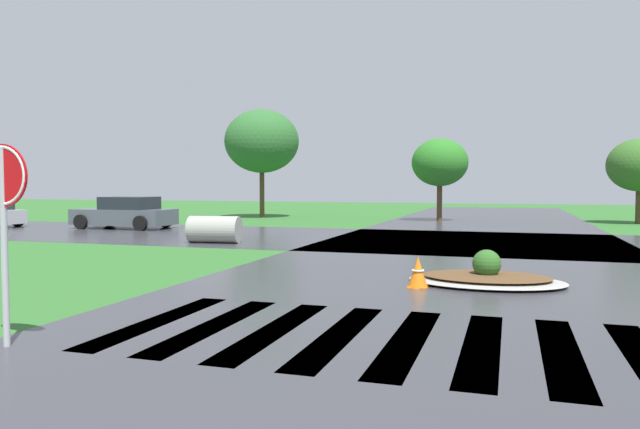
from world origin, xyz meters
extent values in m
cube|color=#35353A|center=(0.00, 10.00, 0.00)|extent=(10.01, 80.00, 0.01)
cube|color=#35353A|center=(0.00, 18.88, 0.00)|extent=(90.00, 9.01, 0.01)
cube|color=white|center=(-3.60, 5.34, 0.00)|extent=(0.45, 3.46, 0.01)
cube|color=white|center=(-2.70, 5.34, 0.00)|extent=(0.45, 3.46, 0.01)
cube|color=white|center=(-1.80, 5.34, 0.00)|extent=(0.45, 3.46, 0.01)
cube|color=white|center=(-0.90, 5.34, 0.00)|extent=(0.45, 3.46, 0.01)
cube|color=white|center=(0.00, 5.34, 0.00)|extent=(0.45, 3.46, 0.01)
cube|color=white|center=(0.90, 5.34, 0.00)|extent=(0.45, 3.46, 0.01)
cube|color=white|center=(1.80, 5.34, 0.00)|extent=(0.45, 3.46, 0.01)
cylinder|color=#B2B5BA|center=(-4.59, 3.59, 1.20)|extent=(0.08, 0.08, 2.40)
cylinder|color=red|center=(-4.59, 3.59, 2.07)|extent=(0.76, 0.05, 0.76)
torus|color=white|center=(-4.59, 3.59, 2.07)|extent=(0.73, 0.07, 0.73)
ellipsoid|color=#9E9B93|center=(0.78, 10.11, 0.06)|extent=(3.04, 2.07, 0.12)
ellipsoid|color=brown|center=(0.78, 10.11, 0.15)|extent=(2.50, 1.70, 0.10)
sphere|color=#2D6023|center=(0.78, 10.11, 0.40)|extent=(0.56, 0.56, 0.56)
cube|color=#4C545B|center=(-15.12, 20.58, 0.51)|extent=(4.41, 1.94, 0.69)
cube|color=#1E232B|center=(-14.83, 20.59, 1.13)|extent=(2.18, 1.69, 0.55)
cylinder|color=black|center=(-16.61, 19.59, 0.32)|extent=(0.64, 0.23, 0.64)
cylinder|color=black|center=(-16.63, 21.55, 0.32)|extent=(0.64, 0.23, 0.64)
cylinder|color=black|center=(-13.62, 19.62, 0.32)|extent=(0.64, 0.23, 0.64)
cylinder|color=black|center=(-13.64, 21.58, 0.32)|extent=(0.64, 0.23, 0.64)
cylinder|color=black|center=(-20.49, 20.03, 0.32)|extent=(0.66, 0.27, 0.64)
cylinder|color=#9E9B93|center=(-8.22, 15.91, 0.45)|extent=(1.81, 1.11, 0.90)
cone|color=orange|center=(-0.45, 9.25, 0.30)|extent=(0.39, 0.39, 0.60)
torus|color=white|center=(-0.45, 9.25, 0.33)|extent=(0.24, 0.24, 0.04)
cube|color=orange|center=(-0.45, 9.25, 0.01)|extent=(0.36, 0.36, 0.03)
cylinder|color=#4C3823|center=(-12.60, 30.22, 1.47)|extent=(0.28, 0.28, 2.94)
ellipsoid|color=#2D652D|center=(-12.60, 30.22, 4.45)|extent=(4.31, 4.31, 3.66)
cylinder|color=#4C3823|center=(-2.36, 30.04, 1.04)|extent=(0.28, 0.28, 2.07)
ellipsoid|color=#2A7223|center=(-2.36, 30.04, 3.10)|extent=(2.95, 2.95, 2.51)
cylinder|color=#4C3823|center=(7.24, 30.77, 0.92)|extent=(0.28, 0.28, 1.83)
ellipsoid|color=#366626|center=(7.24, 30.77, 2.90)|extent=(3.05, 3.05, 2.60)
camera|label=1|loc=(1.21, -2.12, 1.98)|focal=33.73mm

